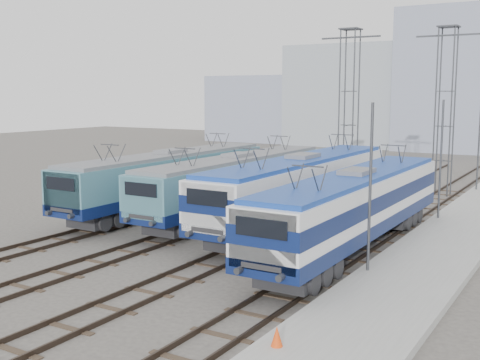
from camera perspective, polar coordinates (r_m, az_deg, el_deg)
name	(u,v)px	position (r m, az deg, el deg)	size (l,w,h in m)	color
ground	(167,259)	(27.32, -6.92, -7.44)	(160.00, 160.00, 0.00)	#514C47
platform	(443,247)	(30.19, 18.65, -6.01)	(4.00, 70.00, 0.30)	#9E9E99
locomotive_far_left	(169,176)	(37.81, -6.78, 0.39)	(2.84, 17.93, 3.38)	#0D1B4D
locomotive_center_left	(236,180)	(35.86, -0.39, -0.02)	(2.81, 17.71, 3.33)	#0D1B4D
locomotive_center_right	(301,184)	(33.30, 5.80, -0.38)	(2.97, 18.82, 3.54)	#0D1B4D
locomotive_far_right	(355,204)	(28.18, 10.82, -2.23)	(2.86, 18.07, 3.40)	#0D1B4D
catenary_tower_west	(349,103)	(45.69, 10.28, 7.20)	(4.50, 1.20, 12.00)	#3F4247
catenary_tower_east	(445,103)	(45.75, 18.87, 6.90)	(4.50, 1.20, 12.00)	#3F4247
mast_front	(370,192)	(24.25, 12.23, -1.09)	(0.12, 0.12, 7.00)	#3F4247
mast_mid	(441,162)	(35.73, 18.49, 1.61)	(0.12, 0.12, 7.00)	#3F4247
mast_rear	(479,146)	(47.47, 21.69, 2.99)	(0.12, 0.12, 7.00)	#3F4247
safety_cone	(277,336)	(17.44, 3.51, -14.57)	(0.34, 0.34, 0.59)	#F84A12
building_west	(357,96)	(88.05, 11.06, 7.84)	(18.00, 12.00, 14.00)	#99A2AB
building_far_west	(259,109)	(94.78, 1.85, 6.79)	(14.00, 10.00, 10.00)	#8F97AE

